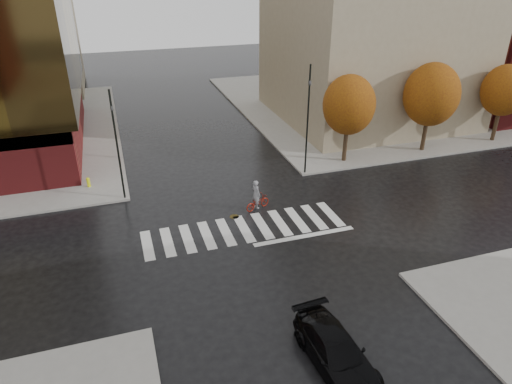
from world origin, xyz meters
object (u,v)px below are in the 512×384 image
(traffic_light_ne, at_px, (308,113))
(fire_hydrant, at_px, (88,182))
(cyclist, at_px, (257,199))
(traffic_light_nw, at_px, (116,139))
(sedan, at_px, (336,352))

(traffic_light_ne, distance_m, fire_hydrant, 15.52)
(cyclist, relative_size, traffic_light_nw, 0.28)
(traffic_light_nw, bearing_deg, cyclist, 56.66)
(cyclist, xyz_separation_m, fire_hydrant, (-9.92, 6.17, -0.15))
(cyclist, xyz_separation_m, traffic_light_ne, (4.87, 3.80, 3.89))
(traffic_light_nw, bearing_deg, fire_hydrant, -144.31)
(traffic_light_ne, bearing_deg, sedan, 60.77)
(sedan, xyz_separation_m, traffic_light_nw, (-6.80, 16.30, 3.46))
(cyclist, height_order, traffic_light_nw, traffic_light_nw)
(traffic_light_nw, relative_size, fire_hydrant, 10.59)
(sedan, bearing_deg, fire_hydrant, 111.92)
(traffic_light_nw, relative_size, traffic_light_ne, 0.92)
(sedan, distance_m, fire_hydrant, 20.72)
(sedan, distance_m, traffic_light_nw, 18.00)
(sedan, relative_size, cyclist, 2.36)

